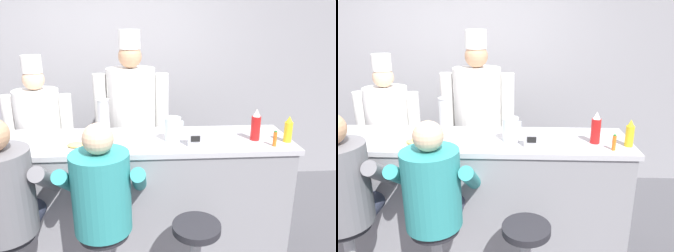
{
  "view_description": "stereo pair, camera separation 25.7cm",
  "coord_description": "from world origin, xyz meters",
  "views": [
    {
      "loc": [
        0.4,
        -2.16,
        1.95
      ],
      "look_at": [
        0.55,
        0.29,
        1.17
      ],
      "focal_mm": 35.0,
      "sensor_mm": 36.0,
      "label": 1
    },
    {
      "loc": [
        0.65,
        -2.17,
        1.95
      ],
      "look_at": [
        0.55,
        0.29,
        1.17
      ],
      "focal_mm": 35.0,
      "sensor_mm": 36.0,
      "label": 2
    }
  ],
  "objects": [
    {
      "name": "wall_back",
      "position": [
        0.0,
        1.82,
        1.35
      ],
      "size": [
        10.0,
        0.06,
        2.7
      ],
      "color": "#99999E",
      "rests_on": "ground_plane"
    },
    {
      "name": "diner_counter",
      "position": [
        0.0,
        0.32,
        0.53
      ],
      "size": [
        3.1,
        0.64,
        1.05
      ],
      "color": "gray",
      "rests_on": "ground_plane"
    },
    {
      "name": "ketchup_bottle_red",
      "position": [
        1.25,
        0.26,
        1.17
      ],
      "size": [
        0.07,
        0.07,
        0.25
      ],
      "color": "red",
      "rests_on": "diner_counter"
    },
    {
      "name": "mustard_bottle_yellow",
      "position": [
        1.49,
        0.2,
        1.15
      ],
      "size": [
        0.06,
        0.06,
        0.21
      ],
      "color": "yellow",
      "rests_on": "diner_counter"
    },
    {
      "name": "hot_sauce_bottle_orange",
      "position": [
        1.36,
        0.11,
        1.11
      ],
      "size": [
        0.03,
        0.03,
        0.12
      ],
      "color": "orange",
      "rests_on": "diner_counter"
    },
    {
      "name": "water_pitcher_clear",
      "position": [
        0.59,
        0.27,
        1.15
      ],
      "size": [
        0.15,
        0.13,
        0.19
      ],
      "color": "silver",
      "rests_on": "diner_counter"
    },
    {
      "name": "breakfast_plate",
      "position": [
        -0.14,
        0.14,
        1.06
      ],
      "size": [
        0.28,
        0.28,
        0.05
      ],
      "color": "white",
      "rests_on": "diner_counter"
    },
    {
      "name": "cup_stack_steel",
      "position": [
        0.03,
        0.45,
        1.2
      ],
      "size": [
        0.1,
        0.1,
        0.31
      ],
      "color": "#B7BABF",
      "rests_on": "diner_counter"
    },
    {
      "name": "napkin_dispenser_chrome",
      "position": [
        0.75,
        0.17,
        1.11
      ],
      "size": [
        0.11,
        0.07,
        0.13
      ],
      "color": "silver",
      "rests_on": "diner_counter"
    },
    {
      "name": "diner_seated_grey",
      "position": [
        -0.54,
        -0.22,
        0.87
      ],
      "size": [
        0.61,
        0.6,
        1.41
      ],
      "color": "#B2B5BA",
      "rests_on": "ground_plane"
    },
    {
      "name": "diner_seated_teal",
      "position": [
        0.09,
        -0.23,
        0.85
      ],
      "size": [
        0.58,
        0.57,
        1.37
      ],
      "color": "#B2B5BA",
      "rests_on": "ground_plane"
    },
    {
      "name": "empty_stool_round",
      "position": [
        0.71,
        -0.26,
        0.43
      ],
      "size": [
        0.34,
        0.34,
        0.63
      ],
      "color": "#B2B5BA",
      "rests_on": "ground_plane"
    },
    {
      "name": "cook_in_whites_near",
      "position": [
        -0.65,
        0.91,
        0.92
      ],
      "size": [
        0.65,
        0.42,
        1.67
      ],
      "color": "#232328",
      "rests_on": "ground_plane"
    },
    {
      "name": "cook_in_whites_far",
      "position": [
        0.24,
        1.02,
        1.04
      ],
      "size": [
        0.74,
        0.47,
        1.89
      ],
      "color": "#232328",
      "rests_on": "ground_plane"
    }
  ]
}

